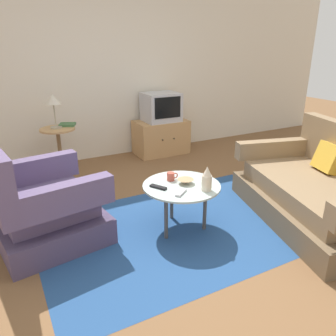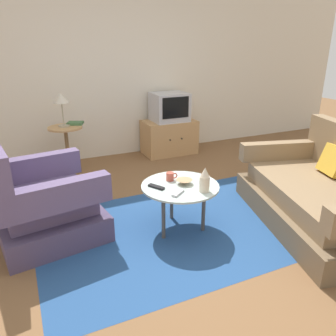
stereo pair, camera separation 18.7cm
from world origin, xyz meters
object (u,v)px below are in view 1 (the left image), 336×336
armchair (40,208)px  side_table (59,142)px  table_lamp (53,102)px  television (161,107)px  tv_stand (161,137)px  tv_remote_silver (181,193)px  couch (321,193)px  tv_remote_dark (158,187)px  mug (171,176)px  book (67,125)px  bowl (186,181)px  coffee_table (181,189)px  vase (207,179)px

armchair → side_table: 1.63m
table_lamp → television: bearing=7.0°
tv_stand → tv_remote_silver: size_ratio=5.46×
couch → tv_remote_dark: size_ratio=11.75×
mug → book: size_ratio=0.46×
bowl → television: bearing=68.7°
side_table → tv_stand: 1.67m
coffee_table → tv_remote_dark: (-0.23, 0.03, 0.05)m
side_table → book: 0.27m
tv_remote_dark → tv_stand: bearing=123.0°
coffee_table → tv_stand: tv_stand is taller
couch → table_lamp: bearing=54.8°
table_lamp → tv_remote_silver: 2.32m
vase → bowl: size_ratio=1.48×
tv_stand → book: bearing=-174.4°
table_lamp → tv_stand: bearing=7.3°
couch → tv_remote_silver: bearing=92.2°
vase → book: bearing=107.5°
couch → coffee_table: 1.43m
coffee_table → television: (0.91, 2.20, 0.34)m
armchair → table_lamp: 1.78m
mug → bowl: size_ratio=0.76×
couch → table_lamp: size_ratio=4.42×
coffee_table → mug: 0.17m
side_table → television: size_ratio=1.20×
tv_stand → bowl: bearing=-111.2°
book → tv_remote_dark: bearing=-56.0°
armchair → side_table: (0.48, 1.55, 0.15)m
table_lamp → tv_remote_dark: bearing=-75.3°
table_lamp → vase: (0.88, -2.22, -0.43)m
television → mug: bearing=-114.5°
tv_remote_silver → book: bearing=65.6°
armchair → vase: bearing=55.8°
book → table_lamp: bearing=-133.3°
side_table → bowl: bearing=-68.4°
coffee_table → side_table: bearing=110.3°
tv_stand → mug: 2.29m
armchair → mug: size_ratio=9.08×
tv_remote_dark → tv_remote_silver: same height
mug → side_table: bearing=110.8°
couch → table_lamp: (-2.08, 2.50, 0.71)m
coffee_table → armchair: bearing=160.5°
television → tv_remote_silver: bearing=-113.1°
coffee_table → mug: bearing=104.2°
vase → tv_stand: bearing=72.4°
tv_remote_silver → tv_remote_dark: bearing=84.7°
vase → tv_remote_silver: size_ratio=1.48×
vase → armchair: bearing=154.4°
tv_remote_silver → table_lamp: bearing=69.9°
bowl → couch: bearing=-21.2°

